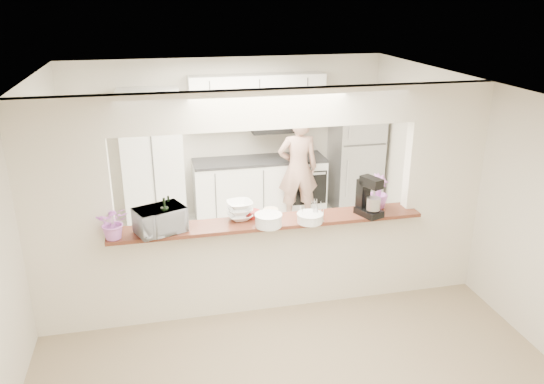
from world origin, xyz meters
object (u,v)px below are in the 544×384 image
object	(u,v)px
toaster_oven	(160,220)
person	(298,169)
refrigerator	(355,159)
stand_mixer	(369,198)

from	to	relation	value
toaster_oven	person	distance (m)	3.22
refrigerator	toaster_oven	world-z (taller)	refrigerator
refrigerator	person	bearing A→B (deg)	-162.00
person	stand_mixer	bearing A→B (deg)	96.31
refrigerator	stand_mixer	world-z (taller)	refrigerator
toaster_oven	refrigerator	bearing A→B (deg)	18.19
refrigerator	stand_mixer	bearing A→B (deg)	-108.75
toaster_oven	stand_mixer	size ratio (longest dim) A/B	1.10
stand_mixer	person	world-z (taller)	person
person	refrigerator	bearing A→B (deg)	-158.79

